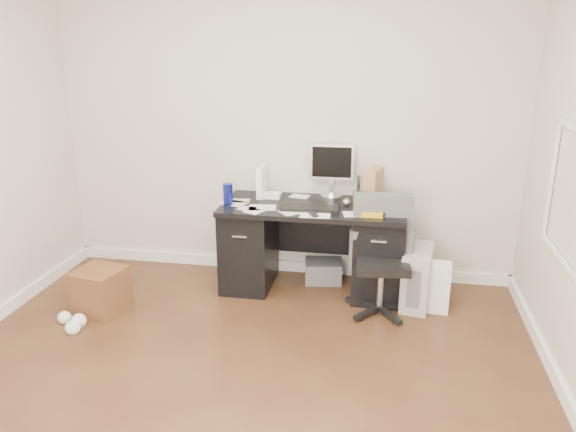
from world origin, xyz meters
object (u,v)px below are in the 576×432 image
object	(u,v)px
pc_tower	(417,277)
wicker_basket	(100,290)
lcd_monitor	(332,170)
keyboard	(309,208)
desk	(313,245)
office_chair	(382,257)

from	to	relation	value
pc_tower	wicker_basket	distance (m)	2.51
lcd_monitor	keyboard	distance (m)	0.47
desk	lcd_monitor	size ratio (longest dim) A/B	3.17
lcd_monitor	wicker_basket	xyz separation A→B (m)	(-1.71, -0.95, -0.81)
keyboard	desk	bearing A→B (deg)	81.78
office_chair	pc_tower	bearing A→B (deg)	26.94
office_chair	wicker_basket	distance (m)	2.22
desk	keyboard	world-z (taller)	keyboard
desk	office_chair	xyz separation A→B (m)	(0.58, -0.33, 0.06)
lcd_monitor	pc_tower	xyz separation A→B (m)	(0.74, -0.40, -0.75)
wicker_basket	lcd_monitor	bearing A→B (deg)	29.09
lcd_monitor	pc_tower	world-z (taller)	lcd_monitor
keyboard	office_chair	distance (m)	0.69
pc_tower	wicker_basket	bearing A→B (deg)	-158.97
wicker_basket	desk	bearing A→B (deg)	23.67
office_chair	pc_tower	xyz separation A→B (m)	(0.28, 0.18, -0.23)
keyboard	office_chair	world-z (taller)	office_chair
keyboard	wicker_basket	bearing A→B (deg)	-163.28
office_chair	pc_tower	distance (m)	0.41
keyboard	wicker_basket	size ratio (longest dim) A/B	1.33
lcd_monitor	desk	bearing A→B (deg)	-116.37
keyboard	lcd_monitor	bearing A→B (deg)	68.13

